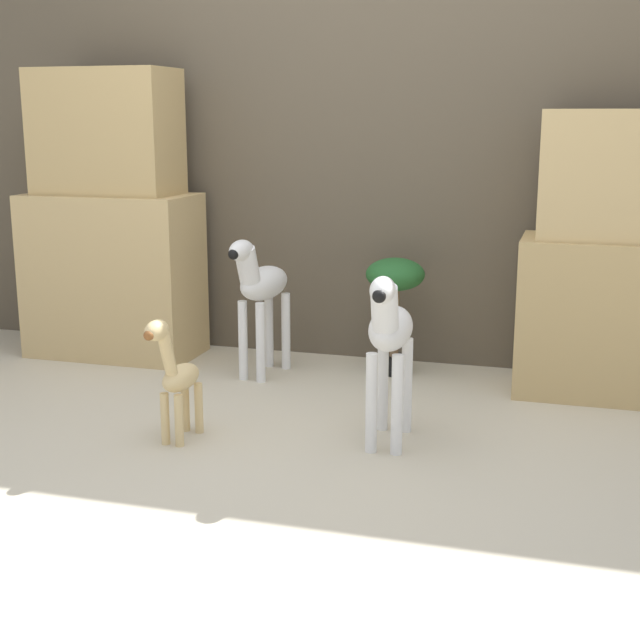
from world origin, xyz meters
The scene contains 8 objects.
ground_plane centered at (0.00, 0.00, 0.00)m, with size 14.00×14.00×0.00m, color beige.
wall_back centered at (0.00, 1.58, 1.10)m, with size 6.40×0.08×2.20m.
rock_pillar_left centered at (-1.24, 1.25, 0.66)m, with size 0.86×0.44×1.45m.
rock_pillar_right centered at (1.24, 1.25, 0.58)m, with size 0.86×0.44×1.25m.
zebra_right centered at (0.40, 0.35, 0.43)m, with size 0.18×0.48×0.68m.
zebra_left centered at (-0.37, 1.08, 0.43)m, with size 0.22×0.48×0.68m.
giraffe_figurine centered at (-0.38, 0.15, 0.27)m, with size 0.12×0.35×0.51m.
potted_palm_front centered at (0.23, 1.30, 0.42)m, with size 0.28×0.28×0.57m.
Camera 1 is at (1.06, -2.79, 1.23)m, focal length 50.00 mm.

